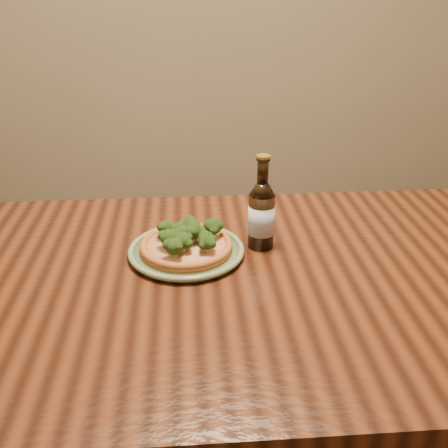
{
  "coord_description": "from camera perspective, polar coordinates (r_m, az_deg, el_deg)",
  "views": [
    {
      "loc": [
        0.01,
        -0.88,
        1.36
      ],
      "look_at": [
        0.09,
        0.22,
        0.82
      ],
      "focal_mm": 42.0,
      "sensor_mm": 36.0,
      "label": 1
    }
  ],
  "objects": [
    {
      "name": "plate",
      "position": [
        1.24,
        -4.11,
        -2.93
      ],
      "size": [
        0.27,
        0.27,
        0.02
      ],
      "rotation": [
        0.0,
        0.0,
        0.33
      ],
      "color": "#667450",
      "rests_on": "table"
    },
    {
      "name": "beer_bottle",
      "position": [
        1.24,
        4.09,
        1.1
      ],
      "size": [
        0.06,
        0.06,
        0.23
      ],
      "rotation": [
        0.0,
        0.0,
        0.26
      ],
      "color": "black",
      "rests_on": "table"
    },
    {
      "name": "pizza",
      "position": [
        1.22,
        -4.1,
        -2.06
      ],
      "size": [
        0.22,
        0.22,
        0.07
      ],
      "rotation": [
        0.0,
        0.0,
        0.14
      ],
      "color": "#A15524",
      "rests_on": "plate"
    },
    {
      "name": "table",
      "position": [
        1.21,
        -3.94,
        -9.54
      ],
      "size": [
        1.6,
        0.9,
        0.75
      ],
      "color": "#441F0E",
      "rests_on": "ground"
    }
  ]
}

